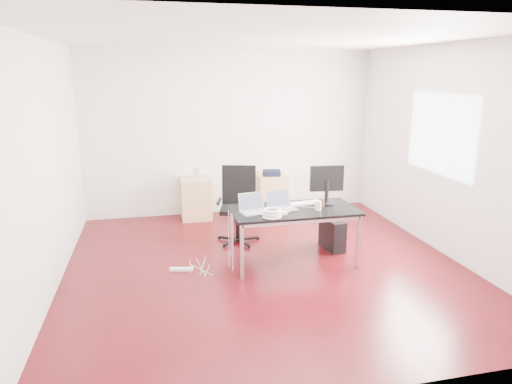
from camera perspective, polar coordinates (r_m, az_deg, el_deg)
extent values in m
plane|color=#3E070C|center=(5.95, 1.19, -9.26)|extent=(5.00, 5.00, 0.00)
plane|color=silver|center=(5.46, 1.36, 18.72)|extent=(5.00, 5.00, 0.00)
plane|color=silver|center=(7.96, -3.15, 7.32)|extent=(5.00, 0.00, 5.00)
plane|color=silver|center=(3.24, 12.12, -3.90)|extent=(5.00, 0.00, 5.00)
plane|color=silver|center=(5.50, -24.92, 2.66)|extent=(0.00, 5.00, 5.00)
plane|color=silver|center=(6.60, 22.90, 4.67)|extent=(0.00, 5.00, 5.00)
plane|color=white|center=(6.72, 21.99, 6.65)|extent=(0.00, 1.50, 1.50)
cube|color=black|center=(5.85, 4.76, -2.26)|extent=(1.60, 0.80, 0.03)
cube|color=silver|center=(5.48, -1.77, -7.47)|extent=(0.04, 0.04, 0.70)
cube|color=silver|center=(6.12, -3.04, -5.06)|extent=(0.04, 0.04, 0.70)
cube|color=silver|center=(5.93, 12.68, -6.08)|extent=(0.04, 0.04, 0.70)
cube|color=silver|center=(6.53, 10.07, -4.00)|extent=(0.04, 0.04, 0.70)
cylinder|color=black|center=(6.69, -2.28, -4.36)|extent=(0.06, 0.06, 0.47)
cube|color=black|center=(6.61, -2.30, -2.19)|extent=(0.58, 0.57, 0.06)
cube|color=black|center=(6.74, -2.18, 0.84)|extent=(0.47, 0.22, 0.55)
cube|color=tan|center=(7.81, -7.52, -0.78)|extent=(0.50, 0.50, 0.70)
cube|color=tan|center=(8.04, 1.92, -0.23)|extent=(0.50, 0.50, 0.70)
cube|color=black|center=(6.52, 9.52, -5.21)|extent=(0.26, 0.47, 0.44)
cylinder|color=black|center=(7.66, -2.33, -2.62)|extent=(0.30, 0.30, 0.28)
cube|color=white|center=(5.90, -9.31, -9.51)|extent=(0.31, 0.12, 0.04)
cube|color=silver|center=(5.64, -0.15, -2.62)|extent=(0.36, 0.28, 0.01)
cube|color=silver|center=(5.71, -0.58, -1.18)|extent=(0.33, 0.10, 0.22)
cube|color=#475166|center=(5.71, -0.57, -1.19)|extent=(0.29, 0.08, 0.18)
cube|color=silver|center=(5.78, 3.42, -2.22)|extent=(0.38, 0.30, 0.01)
cube|color=silver|center=(5.84, 2.87, -0.82)|extent=(0.33, 0.12, 0.22)
cube|color=#475166|center=(5.84, 2.88, -0.84)|extent=(0.29, 0.11, 0.18)
cylinder|color=black|center=(6.14, 8.77, -1.34)|extent=(0.26, 0.26, 0.02)
cylinder|color=black|center=(6.10, 8.83, 0.11)|extent=(0.05, 0.05, 0.30)
cube|color=black|center=(6.07, 8.84, 1.70)|extent=(0.45, 0.09, 0.34)
cube|color=#475166|center=(6.10, 8.75, 1.75)|extent=(0.39, 0.04, 0.29)
cube|color=white|center=(6.09, 6.19, -1.38)|extent=(0.46, 0.21, 0.02)
cylinder|color=white|center=(5.81, 7.77, -1.70)|extent=(0.10, 0.10, 0.12)
cylinder|color=#51251B|center=(5.99, 8.16, -1.31)|extent=(0.09, 0.09, 0.10)
torus|color=white|center=(5.48, 2.01, -3.04)|extent=(0.24, 0.24, 0.04)
torus|color=white|center=(5.47, 2.01, -2.68)|extent=(0.23, 0.23, 0.04)
torus|color=white|center=(5.46, 2.02, -2.32)|extent=(0.22, 0.22, 0.04)
cube|color=white|center=(5.63, 3.46, -2.61)|extent=(0.09, 0.09, 0.03)
cube|color=#9E9E9E|center=(7.67, -7.50, 2.31)|extent=(0.10, 0.09, 0.18)
cube|color=black|center=(7.87, 1.96, 2.41)|extent=(0.34, 0.29, 0.09)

